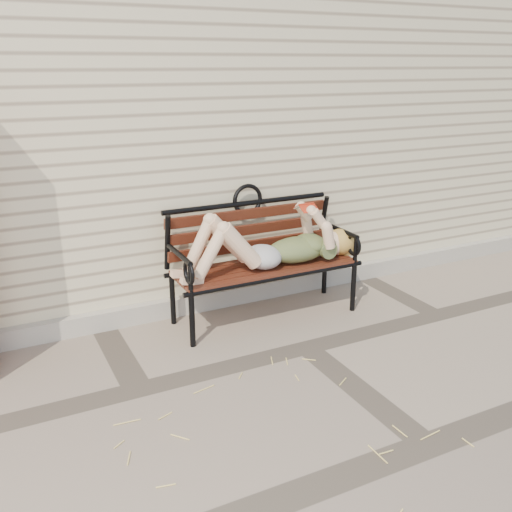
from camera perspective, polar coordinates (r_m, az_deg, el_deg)
ground at (r=4.21m, az=5.10°, el=-9.11°), size 80.00×80.00×0.00m
house_wall at (r=6.48m, az=-8.97°, el=14.45°), size 8.00×4.00×3.00m
foundation_strip at (r=4.95m, az=-0.76°, el=-3.67°), size 8.00×0.10×0.15m
garden_bench at (r=4.55m, az=0.38°, el=1.09°), size 1.61×0.64×1.04m
reading_woman at (r=4.44m, az=1.28°, el=1.10°), size 1.52×0.34×0.48m
straw_scatter at (r=3.13m, az=-2.56°, el=-20.07°), size 2.98×1.65×0.01m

